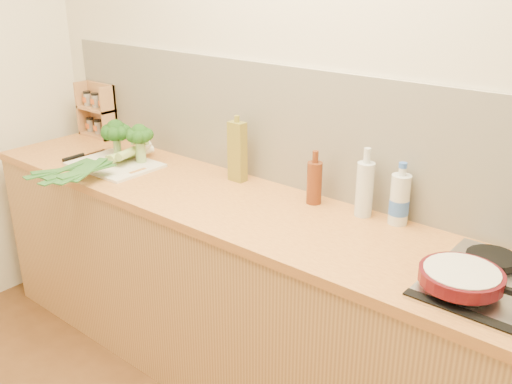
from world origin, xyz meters
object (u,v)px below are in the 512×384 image
(chefs_knife, at_px, (80,156))
(skillet, at_px, (462,277))
(chopping_board, at_px, (115,165))
(spice_rack, at_px, (99,113))

(chefs_knife, distance_m, skillet, 2.04)
(chopping_board, xyz_separation_m, spice_rack, (-0.52, 0.29, 0.13))
(chopping_board, bearing_deg, skillet, -2.97)
(chefs_knife, height_order, spice_rack, spice_rack)
(chopping_board, height_order, skillet, skillet)
(skillet, distance_m, spice_rack, 2.34)
(chopping_board, height_order, chefs_knife, chefs_knife)
(chopping_board, bearing_deg, spice_rack, 149.92)
(chopping_board, bearing_deg, chefs_knife, -172.24)
(skillet, bearing_deg, spice_rack, 167.46)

